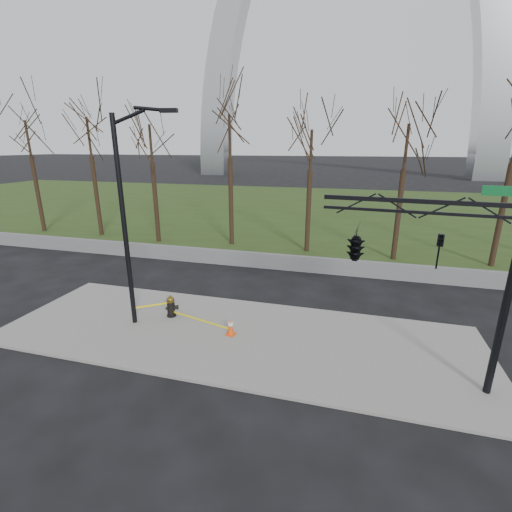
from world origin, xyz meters
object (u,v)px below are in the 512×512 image
(traffic_cone, at_px, (231,327))
(traffic_signal_mast, at_px, (383,247))
(fire_hydrant, at_px, (171,307))
(street_light, at_px, (128,209))

(traffic_cone, bearing_deg, traffic_signal_mast, -9.54)
(fire_hydrant, xyz_separation_m, traffic_cone, (2.89, -0.81, -0.12))
(fire_hydrant, distance_m, traffic_signal_mast, 8.84)
(fire_hydrant, relative_size, traffic_signal_mast, 0.16)
(traffic_cone, relative_size, traffic_signal_mast, 0.10)
(traffic_cone, bearing_deg, fire_hydrant, 164.39)
(fire_hydrant, height_order, traffic_signal_mast, traffic_signal_mast)
(traffic_cone, relative_size, street_light, 0.08)
(traffic_cone, xyz_separation_m, street_light, (-3.85, -0.03, 4.28))
(traffic_signal_mast, bearing_deg, fire_hydrant, 173.55)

